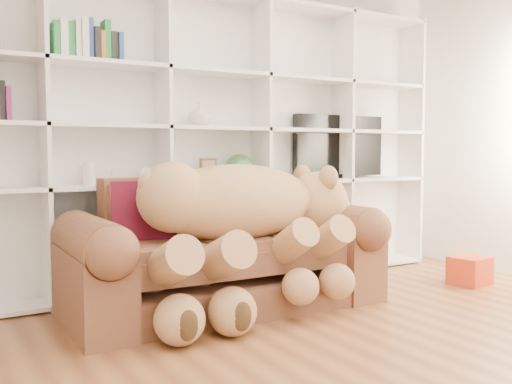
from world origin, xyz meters
TOP-DOWN VIEW (x-y plane):
  - floor at (0.00, 0.00)m, footprint 5.00×5.00m
  - wall_back at (0.00, 2.50)m, footprint 5.00×0.02m
  - bookshelf at (-0.24, 2.36)m, footprint 4.43×0.35m
  - sofa at (-0.24, 1.68)m, footprint 2.20×0.95m
  - teddy_bear at (-0.18, 1.49)m, footprint 1.80×0.95m
  - throw_pillow at (-0.78, 1.83)m, footprint 0.47×0.32m
  - gift_box at (1.86, 1.27)m, footprint 0.33×0.31m
  - tv at (1.33, 2.35)m, footprint 0.99×0.18m
  - picture_frame at (-0.06, 2.30)m, footprint 0.15×0.03m
  - green_vase at (0.23, 2.30)m, footprint 0.23×0.23m
  - figurine_tall at (-1.02, 2.30)m, footprint 0.08×0.08m
  - figurine_short at (-0.83, 2.30)m, footprint 0.08×0.08m
  - snow_globe at (-0.58, 2.30)m, footprint 0.12×0.12m
  - shelf_vase at (-0.13, 2.30)m, footprint 0.20×0.20m

SIDE VIEW (x-z plane):
  - floor at x=0.00m, z-range 0.00..0.00m
  - gift_box at x=1.86m, z-range 0.00..0.23m
  - sofa at x=-0.24m, z-range -0.11..0.81m
  - teddy_bear at x=-0.18m, z-range 0.14..1.18m
  - throw_pillow at x=-0.78m, z-range 0.46..0.91m
  - figurine_short at x=-0.83m, z-range 0.86..0.97m
  - snow_globe at x=-0.58m, z-range 0.87..1.00m
  - figurine_tall at x=-1.02m, z-range 0.86..1.03m
  - picture_frame at x=-0.06m, z-range 0.87..1.06m
  - green_vase at x=0.23m, z-range 0.86..1.09m
  - tv at x=1.33m, z-range 0.86..1.45m
  - bookshelf at x=-0.24m, z-range 0.11..2.51m
  - wall_back at x=0.00m, z-range 0.00..2.70m
  - shelf_vase at x=-0.13m, z-range 1.31..1.50m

